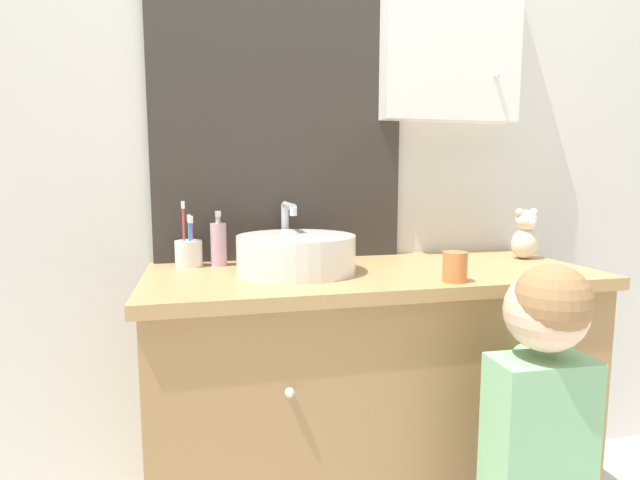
{
  "coord_description": "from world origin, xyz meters",
  "views": [
    {
      "loc": [
        -0.48,
        -1.05,
        1.11
      ],
      "look_at": [
        -0.17,
        0.28,
        0.94
      ],
      "focal_mm": 28.0,
      "sensor_mm": 36.0,
      "label": 1
    }
  ],
  "objects_px": {
    "drinking_cup": "(455,267)",
    "child_figure": "(539,424)",
    "soap_dispenser": "(219,244)",
    "toothbrush_holder": "(189,252)",
    "sink_basin": "(296,253)",
    "teddy_bear": "(525,235)"
  },
  "relations": [
    {
      "from": "drinking_cup",
      "to": "child_figure",
      "type": "bearing_deg",
      "value": -69.95
    },
    {
      "from": "soap_dispenser",
      "to": "toothbrush_holder",
      "type": "bearing_deg",
      "value": 177.68
    },
    {
      "from": "toothbrush_holder",
      "to": "soap_dispenser",
      "type": "xyz_separation_m",
      "value": [
        0.09,
        -0.0,
        0.02
      ]
    },
    {
      "from": "drinking_cup",
      "to": "sink_basin",
      "type": "bearing_deg",
      "value": 149.16
    },
    {
      "from": "teddy_bear",
      "to": "toothbrush_holder",
      "type": "bearing_deg",
      "value": 174.26
    },
    {
      "from": "child_figure",
      "to": "drinking_cup",
      "type": "relative_size",
      "value": 11.73
    },
    {
      "from": "sink_basin",
      "to": "teddy_bear",
      "type": "xyz_separation_m",
      "value": [
        0.79,
        0.05,
        0.02
      ]
    },
    {
      "from": "soap_dispenser",
      "to": "teddy_bear",
      "type": "height_order",
      "value": "same"
    },
    {
      "from": "toothbrush_holder",
      "to": "soap_dispenser",
      "type": "bearing_deg",
      "value": -2.32
    },
    {
      "from": "drinking_cup",
      "to": "teddy_bear",
      "type": "bearing_deg",
      "value": 34.32
    },
    {
      "from": "sink_basin",
      "to": "toothbrush_holder",
      "type": "relative_size",
      "value": 1.97
    },
    {
      "from": "soap_dispenser",
      "to": "drinking_cup",
      "type": "bearing_deg",
      "value": -32.84
    },
    {
      "from": "sink_basin",
      "to": "drinking_cup",
      "type": "distance_m",
      "value": 0.44
    },
    {
      "from": "sink_basin",
      "to": "soap_dispenser",
      "type": "height_order",
      "value": "sink_basin"
    },
    {
      "from": "sink_basin",
      "to": "drinking_cup",
      "type": "relative_size",
      "value": 4.99
    },
    {
      "from": "sink_basin",
      "to": "child_figure",
      "type": "xyz_separation_m",
      "value": [
        0.47,
        -0.47,
        -0.34
      ]
    },
    {
      "from": "soap_dispenser",
      "to": "sink_basin",
      "type": "bearing_deg",
      "value": -36.17
    },
    {
      "from": "teddy_bear",
      "to": "drinking_cup",
      "type": "height_order",
      "value": "teddy_bear"
    },
    {
      "from": "soap_dispenser",
      "to": "teddy_bear",
      "type": "bearing_deg",
      "value": -6.05
    },
    {
      "from": "soap_dispenser",
      "to": "drinking_cup",
      "type": "xyz_separation_m",
      "value": [
        0.59,
        -0.38,
        -0.03
      ]
    },
    {
      "from": "sink_basin",
      "to": "soap_dispenser",
      "type": "bearing_deg",
      "value": 143.83
    },
    {
      "from": "soap_dispenser",
      "to": "teddy_bear",
      "type": "distance_m",
      "value": 1.01
    }
  ]
}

